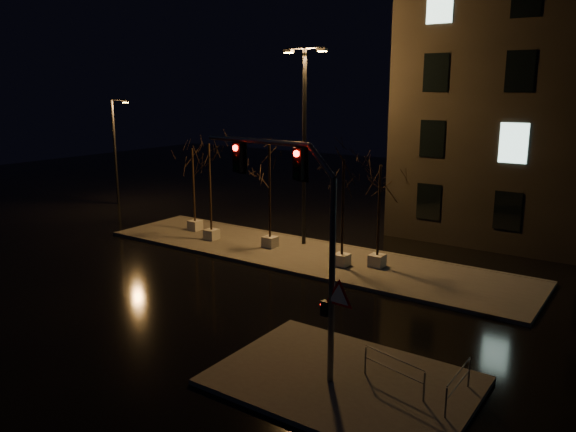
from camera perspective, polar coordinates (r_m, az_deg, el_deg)
The scene contains 13 objects.
ground at distance 22.99m, azimuth -6.70°, elevation -7.72°, with size 90.00×90.00×0.00m, color black.
median at distance 27.50m, azimuth 1.55°, elevation -3.98°, with size 22.00×5.00×0.15m, color #4C4944.
sidewalk_corner at distance 16.39m, azimuth 5.63°, elevation -16.31°, with size 7.00×5.00×0.15m, color #4C4944.
tree_0 at distance 31.70m, azimuth -9.65°, elevation 4.95°, with size 1.80×1.80×4.78m.
tree_1 at distance 29.50m, azimuth -7.99°, elevation 5.12°, with size 1.80×1.80×5.25m.
tree_2 at distance 27.75m, azimuth -1.90°, elevation 4.90°, with size 1.80×1.80×5.34m.
tree_3 at distance 24.89m, azimuth 5.64°, elevation 3.27°, with size 1.80×1.80×4.97m.
tree_4 at distance 25.00m, azimuth 9.30°, elevation 2.83°, with size 1.80×1.80×4.76m.
traffic_signal_mast at distance 15.24m, azimuth 1.32°, elevation -0.88°, with size 5.32×0.61×6.52m.
streetlight_main at distance 28.21m, azimuth 1.67°, elevation 8.33°, with size 2.45×0.33×9.82m.
streetlight_far at distance 41.03m, azimuth -17.07°, elevation 6.68°, with size 1.42×0.56×7.31m.
guard_rail_a at distance 15.88m, azimuth 10.68°, elevation -14.88°, with size 1.96×0.52×0.87m.
guard_rail_b at distance 15.60m, azimuth 16.92°, elevation -15.80°, with size 0.06×1.84×0.87m.
Camera 1 is at (14.29, -16.11, 8.05)m, focal length 35.00 mm.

